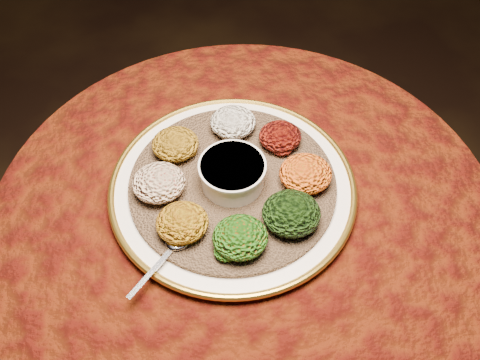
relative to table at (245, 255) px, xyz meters
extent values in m
plane|color=black|center=(0.00, 0.00, -0.55)|extent=(4.00, 4.00, 0.00)
cylinder|color=black|center=(0.00, 0.00, -0.53)|extent=(0.44, 0.44, 0.04)
cylinder|color=black|center=(0.00, 0.00, -0.21)|extent=(0.12, 0.12, 0.68)
cylinder|color=black|center=(0.00, 0.00, 0.15)|extent=(0.80, 0.80, 0.04)
cylinder|color=#3F1205|center=(0.00, 0.00, 0.00)|extent=(0.93, 0.93, 0.34)
cylinder|color=#3F1205|center=(0.00, 0.00, 0.17)|extent=(0.96, 0.96, 0.01)
cylinder|color=white|center=(-0.02, 0.04, 0.19)|extent=(0.60, 0.60, 0.02)
torus|color=gold|center=(-0.02, 0.04, 0.20)|extent=(0.47, 0.47, 0.01)
cylinder|color=brown|center=(-0.02, 0.04, 0.20)|extent=(0.49, 0.49, 0.01)
cylinder|color=silver|center=(-0.02, 0.04, 0.23)|extent=(0.12, 0.12, 0.05)
cylinder|color=silver|center=(-0.02, 0.04, 0.26)|extent=(0.12, 0.12, 0.01)
cylinder|color=#680507|center=(-0.02, 0.04, 0.25)|extent=(0.10, 0.10, 0.01)
ellipsoid|color=silver|center=(-0.13, -0.09, 0.21)|extent=(0.04, 0.03, 0.01)
cube|color=silver|center=(-0.17, -0.14, 0.21)|extent=(0.08, 0.09, 0.00)
ellipsoid|color=white|center=(-0.01, 0.17, 0.23)|extent=(0.09, 0.09, 0.04)
ellipsoid|color=black|center=(0.08, 0.13, 0.23)|extent=(0.08, 0.08, 0.04)
ellipsoid|color=#B0830E|center=(0.11, 0.03, 0.23)|extent=(0.10, 0.09, 0.05)
ellipsoid|color=black|center=(0.07, -0.06, 0.23)|extent=(0.10, 0.10, 0.05)
ellipsoid|color=#973709|center=(-0.02, -0.10, 0.23)|extent=(0.10, 0.09, 0.05)
ellipsoid|color=#9E720D|center=(-0.12, -0.06, 0.23)|extent=(0.09, 0.09, 0.04)
ellipsoid|color=maroon|center=(-0.15, 0.03, 0.23)|extent=(0.10, 0.09, 0.05)
ellipsoid|color=#946711|center=(-0.12, 0.13, 0.23)|extent=(0.09, 0.09, 0.04)
camera|label=1|loc=(-0.07, -0.57, 1.00)|focal=40.00mm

